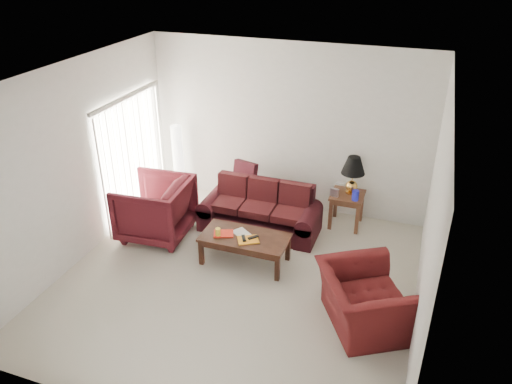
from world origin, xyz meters
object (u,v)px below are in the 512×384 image
end_table (346,210)px  coffee_table (245,249)px  sofa (260,209)px  floor_lamp (178,160)px  armchair_right (364,300)px  armchair_left (155,209)px

end_table → coffee_table: end_table is taller
sofa → end_table: sofa is taller
sofa → coffee_table: size_ratio=1.51×
sofa → coffee_table: 0.98m
coffee_table → floor_lamp: bearing=146.8°
end_table → armchair_right: armchair_right is taller
sofa → armchair_right: size_ratio=1.71×
sofa → coffee_table: (0.10, -0.96, -0.18)m
armchair_left → coffee_table: (1.67, -0.24, -0.27)m
end_table → floor_lamp: floor_lamp is taller
armchair_left → coffee_table: bearing=77.9°
end_table → armchair_left: (-2.93, -1.38, 0.20)m
sofa → armchair_right: 2.66m
end_table → coffee_table: 2.05m
coffee_table → armchair_right: bearing=-14.7°
end_table → coffee_table: size_ratio=0.46×
armchair_right → coffee_table: bearing=37.6°
sofa → end_table: 1.51m
sofa → end_table: bearing=25.0°
floor_lamp → coffee_table: size_ratio=1.07×
sofa → floor_lamp: (-1.90, 0.75, 0.30)m
armchair_left → armchair_right: size_ratio=0.95×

